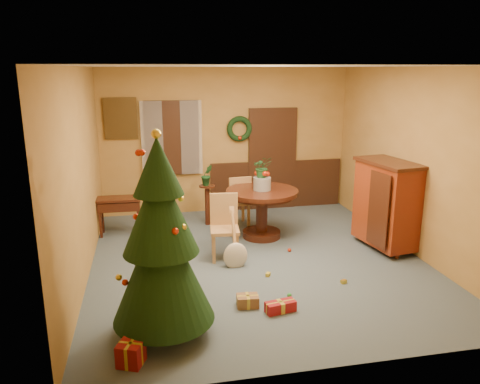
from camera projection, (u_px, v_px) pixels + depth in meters
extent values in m
plane|color=#394953|center=(258.00, 260.00, 7.22)|extent=(5.50, 5.50, 0.00)
plane|color=silver|center=(260.00, 66.00, 6.47)|extent=(5.50, 5.50, 0.00)
plane|color=olive|center=(227.00, 141.00, 9.45)|extent=(5.00, 0.00, 5.00)
plane|color=olive|center=(330.00, 230.00, 4.24)|extent=(5.00, 0.00, 5.00)
plane|color=olive|center=(81.00, 176.00, 6.37)|extent=(0.00, 5.50, 5.50)
plane|color=olive|center=(414.00, 162.00, 7.33)|extent=(0.00, 5.50, 5.50)
cube|color=black|center=(276.00, 184.00, 9.86)|extent=(2.80, 0.06, 1.00)
cube|color=black|center=(272.00, 159.00, 9.69)|extent=(1.00, 0.08, 2.10)
cube|color=white|center=(272.00, 161.00, 9.73)|extent=(0.80, 0.03, 1.90)
cube|color=black|center=(172.00, 138.00, 9.17)|extent=(1.05, 0.08, 1.45)
cube|color=white|center=(172.00, 138.00, 9.20)|extent=(0.88, 0.03, 1.25)
cube|color=white|center=(152.00, 139.00, 9.05)|extent=(0.42, 0.02, 1.45)
cube|color=white|center=(191.00, 138.00, 9.19)|extent=(0.42, 0.02, 1.45)
torus|color=black|center=(239.00, 129.00, 9.36)|extent=(0.51, 0.11, 0.51)
cube|color=#4C3819|center=(121.00, 118.00, 8.89)|extent=(0.62, 0.05, 0.78)
cube|color=gray|center=(121.00, 118.00, 8.92)|extent=(0.48, 0.02, 0.62)
cylinder|color=black|center=(262.00, 192.00, 8.02)|extent=(1.24, 1.24, 0.07)
cylinder|color=black|center=(262.00, 195.00, 8.04)|extent=(1.11, 1.11, 0.04)
cylinder|color=black|center=(262.00, 214.00, 8.12)|extent=(0.20, 0.20, 0.69)
cylinder|color=black|center=(262.00, 234.00, 8.21)|extent=(0.67, 0.67, 0.11)
cylinder|color=slate|center=(262.00, 184.00, 7.98)|extent=(0.30, 0.30, 0.22)
imported|color=#1E4C23|center=(262.00, 167.00, 7.91)|extent=(0.32, 0.28, 0.36)
cube|color=olive|center=(225.00, 230.00, 7.18)|extent=(0.48, 0.48, 0.05)
cube|color=olive|center=(224.00, 209.00, 7.30)|extent=(0.44, 0.09, 0.52)
cube|color=olive|center=(235.00, 241.00, 7.42)|extent=(0.05, 0.05, 0.44)
cube|color=olive|center=(213.00, 241.00, 7.39)|extent=(0.05, 0.05, 0.44)
cube|color=olive|center=(237.00, 249.00, 7.09)|extent=(0.05, 0.05, 0.44)
cube|color=olive|center=(214.00, 250.00, 7.06)|extent=(0.05, 0.05, 0.44)
cube|color=olive|center=(237.00, 202.00, 8.75)|extent=(0.46, 0.46, 0.05)
cube|color=olive|center=(240.00, 191.00, 8.50)|extent=(0.42, 0.08, 0.50)
cube|color=olive|center=(231.00, 217.00, 8.60)|extent=(0.05, 0.05, 0.43)
cube|color=olive|center=(249.00, 216.00, 8.70)|extent=(0.05, 0.05, 0.43)
cube|color=olive|center=(226.00, 212.00, 8.91)|extent=(0.05, 0.05, 0.43)
cube|color=olive|center=(243.00, 211.00, 9.01)|extent=(0.05, 0.05, 0.43)
cylinder|color=black|center=(207.00, 206.00, 8.79)|extent=(0.09, 0.09, 0.74)
cylinder|color=black|center=(207.00, 186.00, 8.69)|extent=(0.30, 0.30, 0.03)
imported|color=#19471E|center=(207.00, 175.00, 8.64)|extent=(0.25, 0.22, 0.39)
cylinder|color=#382111|center=(165.00, 324.00, 5.18)|extent=(0.14, 0.14, 0.24)
cone|color=black|center=(162.00, 263.00, 4.99)|extent=(1.11, 1.11, 1.31)
cone|color=black|center=(160.00, 209.00, 4.84)|extent=(0.81, 0.81, 0.96)
cone|color=black|center=(158.00, 166.00, 4.72)|extent=(0.52, 0.52, 0.61)
sphere|color=gold|center=(156.00, 134.00, 4.64)|extent=(0.10, 0.10, 0.10)
cube|color=black|center=(119.00, 199.00, 8.20)|extent=(0.77, 0.40, 0.04)
cube|color=black|center=(119.00, 205.00, 8.23)|extent=(0.73, 0.36, 0.16)
cube|color=black|center=(101.00, 218.00, 8.23)|extent=(0.05, 0.27, 0.63)
cube|color=black|center=(139.00, 216.00, 8.35)|extent=(0.05, 0.27, 0.63)
cube|color=#5C160A|center=(386.00, 204.00, 7.54)|extent=(0.69, 1.14, 1.33)
cube|color=black|center=(390.00, 163.00, 7.36)|extent=(0.77, 1.21, 0.05)
cylinder|color=black|center=(397.00, 255.00, 7.29)|extent=(0.07, 0.07, 0.10)
cylinder|color=black|center=(370.00, 236.00, 8.14)|extent=(0.07, 0.07, 0.10)
cube|color=brown|center=(248.00, 301.00, 5.81)|extent=(0.28, 0.22, 0.14)
cube|color=gold|center=(248.00, 301.00, 5.81)|extent=(0.27, 0.05, 0.14)
cube|color=gold|center=(248.00, 301.00, 5.81)|extent=(0.05, 0.20, 0.14)
cube|color=maroon|center=(131.00, 354.00, 4.66)|extent=(0.31, 0.31, 0.24)
cube|color=gold|center=(131.00, 354.00, 4.66)|extent=(0.24, 0.12, 0.24)
cube|color=gold|center=(131.00, 354.00, 4.66)|extent=(0.12, 0.24, 0.24)
cube|color=brown|center=(175.00, 267.00, 6.83)|extent=(0.28, 0.28, 0.12)
cube|color=gold|center=(175.00, 267.00, 6.83)|extent=(0.19, 0.18, 0.13)
cube|color=gold|center=(175.00, 267.00, 6.83)|extent=(0.14, 0.14, 0.13)
cube|color=maroon|center=(280.00, 307.00, 5.68)|extent=(0.39, 0.22, 0.13)
cube|color=gold|center=(280.00, 307.00, 5.68)|extent=(0.38, 0.09, 0.13)
cube|color=gold|center=(280.00, 307.00, 5.68)|extent=(0.08, 0.16, 0.13)
cube|color=#2559A2|center=(255.00, 300.00, 5.92)|extent=(0.09, 0.08, 0.05)
sphere|color=green|center=(289.00, 295.00, 6.04)|extent=(0.06, 0.06, 0.06)
cube|color=gold|center=(268.00, 274.00, 6.66)|extent=(0.09, 0.09, 0.05)
sphere|color=red|center=(289.00, 250.00, 7.55)|extent=(0.06, 0.06, 0.06)
cube|color=gold|center=(344.00, 282.00, 6.44)|extent=(0.09, 0.07, 0.05)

